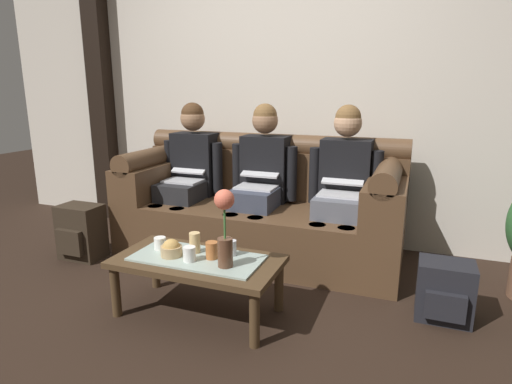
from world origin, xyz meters
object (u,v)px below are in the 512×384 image
(person_middle, at_px, (261,175))
(person_right, at_px, (343,181))
(backpack_right, at_px, (445,292))
(person_left, at_px, (189,169))
(coffee_table, at_px, (197,265))
(cup_far_right, at_px, (212,250))
(backpack_left, at_px, (81,232))
(flower_vase, at_px, (225,225))
(cup_far_center, at_px, (160,243))
(couch, at_px, (261,209))
(snack_bowl, at_px, (171,249))
(cup_far_left, at_px, (189,254))
(cup_near_left, at_px, (195,243))
(cup_near_right, at_px, (231,248))

(person_middle, relative_size, person_right, 1.00)
(backpack_right, bearing_deg, person_left, 163.14)
(person_left, xyz_separation_m, coffee_table, (0.66, -1.08, -0.35))
(person_middle, distance_m, cup_far_right, 1.10)
(coffee_table, xyz_separation_m, backpack_left, (-1.30, 0.43, -0.10))
(person_left, distance_m, cup_far_right, 1.33)
(flower_vase, relative_size, backpack_left, 1.01)
(person_left, bearing_deg, flower_vase, -52.61)
(cup_far_center, relative_size, backpack_left, 0.18)
(cup_far_center, height_order, backpack_left, cup_far_center)
(couch, relative_size, person_middle, 1.84)
(snack_bowl, bearing_deg, cup_far_left, -12.23)
(cup_far_center, xyz_separation_m, backpack_left, (-1.02, 0.41, -0.19))
(flower_vase, bearing_deg, backpack_left, 161.75)
(coffee_table, relative_size, cup_far_left, 11.44)
(person_middle, xyz_separation_m, cup_near_left, (-0.05, -1.02, -0.23))
(cup_near_left, bearing_deg, person_right, 55.28)
(couch, xyz_separation_m, snack_bowl, (-0.15, -1.13, 0.04))
(couch, height_order, person_middle, person_middle)
(person_middle, height_order, person_right, same)
(cup_far_left, height_order, backpack_right, cup_far_left)
(person_left, height_order, backpack_left, person_left)
(snack_bowl, xyz_separation_m, cup_near_left, (0.10, 0.10, 0.02))
(cup_near_right, xyz_separation_m, backpack_left, (-1.48, 0.34, -0.20))
(person_left, height_order, cup_far_center, person_left)
(cup_far_center, bearing_deg, cup_far_left, -20.48)
(flower_vase, bearing_deg, person_middle, 100.64)
(snack_bowl, xyz_separation_m, cup_near_right, (0.33, 0.14, 0.00))
(person_left, xyz_separation_m, person_right, (1.32, -0.00, 0.00))
(cup_near_right, bearing_deg, snack_bowl, -157.23)
(couch, distance_m, person_middle, 0.29)
(coffee_table, relative_size, cup_near_right, 10.71)
(snack_bowl, bearing_deg, backpack_left, 157.52)
(coffee_table, height_order, cup_near_left, cup_near_left)
(cup_far_center, relative_size, cup_far_right, 0.76)
(flower_vase, relative_size, cup_far_right, 4.40)
(person_left, relative_size, cup_near_left, 9.81)
(person_middle, height_order, cup_far_right, person_middle)
(couch, bearing_deg, cup_far_center, -104.50)
(snack_bowl, height_order, backpack_left, snack_bowl)
(person_right, relative_size, snack_bowl, 9.58)
(couch, height_order, snack_bowl, couch)
(coffee_table, bearing_deg, cup_near_left, 128.12)
(couch, bearing_deg, backpack_right, -24.23)
(cup_far_left, bearing_deg, person_right, 59.79)
(backpack_left, bearing_deg, person_left, 45.62)
(coffee_table, distance_m, backpack_right, 1.47)
(cup_near_left, distance_m, backpack_left, 1.32)
(person_left, relative_size, backpack_right, 3.46)
(person_left, xyz_separation_m, cup_near_right, (0.84, -0.98, -0.25))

